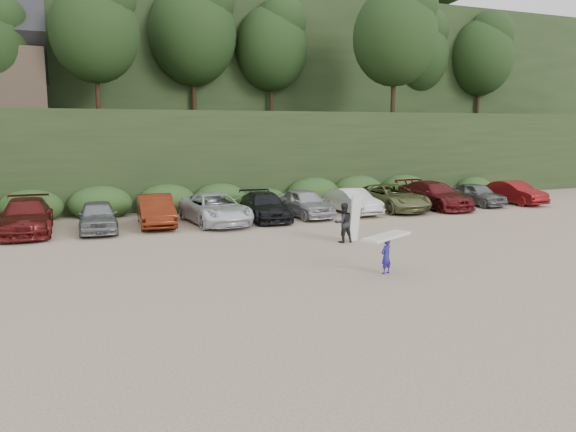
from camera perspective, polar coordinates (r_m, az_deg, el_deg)
name	(u,v)px	position (r m, az deg, el deg)	size (l,w,h in m)	color
ground	(292,264)	(20.68, 0.43, -4.95)	(120.00, 120.00, 0.00)	tan
hillside_backdrop	(137,59)	(55.27, -15.14, 15.19)	(90.00, 41.50, 28.00)	black
parked_cars	(230,207)	(30.00, -5.92, 0.89)	(39.60, 6.47, 1.65)	#9E9EA3
child_surfer	(386,247)	(19.49, 9.95, -3.17)	(2.30, 1.59, 1.36)	navy
adult_surfer	(344,222)	(24.58, 5.75, -0.65)	(1.30, 0.66, 2.05)	black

